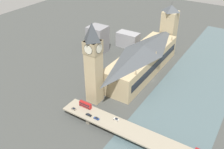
% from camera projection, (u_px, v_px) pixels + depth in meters
% --- Properties ---
extents(ground_plane, '(600.00, 600.00, 0.00)m').
position_uv_depth(ground_plane, '(154.00, 81.00, 244.10)').
color(ground_plane, '#424442').
extents(river_water, '(63.15, 360.00, 0.30)m').
position_uv_depth(river_water, '(192.00, 93.00, 226.85)').
color(river_water, '#4C6066').
rests_on(river_water, ground_plane).
extents(parliament_hall, '(29.25, 108.84, 30.57)m').
position_uv_depth(parliament_hall, '(143.00, 59.00, 249.80)').
color(parliament_hall, tan).
rests_on(parliament_hall, ground_plane).
extents(clock_tower, '(12.33, 12.33, 70.57)m').
position_uv_depth(clock_tower, '(93.00, 62.00, 198.03)').
color(clock_tower, tan).
rests_on(clock_tower, ground_plane).
extents(victoria_tower, '(16.28, 16.28, 57.61)m').
position_uv_depth(victoria_tower, '(169.00, 28.00, 291.43)').
color(victoria_tower, tan).
rests_on(victoria_tower, ground_plane).
extents(road_bridge, '(158.30, 15.54, 5.72)m').
position_uv_depth(road_bridge, '(158.00, 144.00, 169.02)').
color(road_bridge, gray).
rests_on(road_bridge, ground_plane).
extents(double_decker_bus_mid, '(10.87, 2.63, 4.66)m').
position_uv_depth(double_decker_bus_mid, '(85.00, 105.00, 199.24)').
color(double_decker_bus_mid, red).
rests_on(double_decker_bus_mid, road_bridge).
extents(car_northbound_lead, '(4.07, 1.78, 1.25)m').
position_uv_depth(car_northbound_lead, '(74.00, 109.00, 197.92)').
color(car_northbound_lead, slate).
rests_on(car_northbound_lead, road_bridge).
extents(car_northbound_mid, '(4.75, 1.82, 1.38)m').
position_uv_depth(car_northbound_mid, '(89.00, 115.00, 191.59)').
color(car_northbound_mid, black).
rests_on(car_northbound_mid, road_bridge).
extents(car_northbound_tail, '(4.28, 1.81, 1.36)m').
position_uv_depth(car_northbound_tail, '(116.00, 119.00, 187.30)').
color(car_northbound_tail, silver).
rests_on(car_northbound_tail, road_bridge).
extents(car_southbound_tail, '(4.59, 1.88, 1.36)m').
position_uv_depth(car_southbound_tail, '(96.00, 118.00, 188.23)').
color(car_southbound_tail, navy).
rests_on(car_southbound_tail, road_bridge).
extents(city_block_west, '(26.57, 14.28, 18.16)m').
position_uv_depth(city_block_west, '(128.00, 40.00, 305.63)').
color(city_block_west, '#939399').
rests_on(city_block_west, ground_plane).
extents(city_block_center, '(20.70, 18.88, 30.76)m').
position_uv_depth(city_block_center, '(98.00, 39.00, 291.78)').
color(city_block_center, gray).
rests_on(city_block_center, ground_plane).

